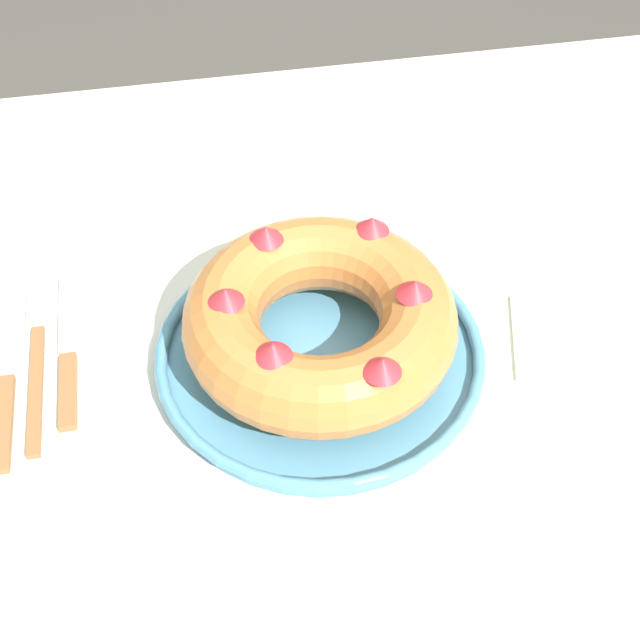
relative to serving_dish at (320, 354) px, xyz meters
name	(u,v)px	position (x,y,z in m)	size (l,w,h in m)	color
dining_table	(327,421)	(0.01, 0.01, -0.12)	(1.12, 1.03, 0.76)	silver
serving_dish	(320,354)	(0.00, 0.00, 0.00)	(0.31, 0.31, 0.02)	#518EB2
bundt_cake	(320,319)	(0.00, 0.00, 0.05)	(0.25, 0.25, 0.09)	#C67538
fork	(38,351)	(-0.27, 0.06, -0.01)	(0.02, 0.22, 0.01)	#936038
serving_knife	(6,382)	(-0.30, 0.03, -0.01)	(0.02, 0.24, 0.01)	#936038
cake_knife	(69,360)	(-0.24, 0.04, -0.01)	(0.02, 0.20, 0.01)	#936038
napkin	(594,343)	(0.27, -0.03, -0.01)	(0.16, 0.11, 0.00)	beige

